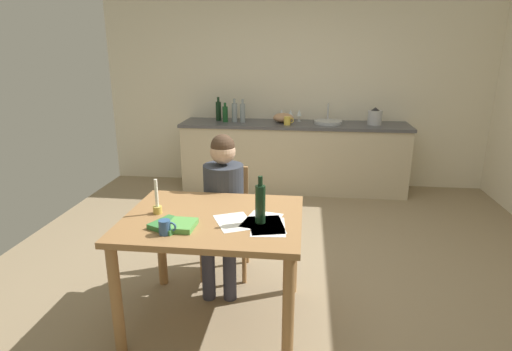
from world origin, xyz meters
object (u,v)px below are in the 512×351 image
(book_cookery, at_px, (182,225))
(wine_glass_back_left, at_px, (282,113))
(bottle_vinegar, at_px, (225,114))
(sink_unit, at_px, (328,122))
(bottle_oil, at_px, (219,111))
(teacup_on_counter, at_px, (288,121))
(wine_bottle_on_table, at_px, (260,203))
(person_seated, at_px, (223,200))
(bottle_sauce, at_px, (243,113))
(wine_glass_near_sink, at_px, (299,113))
(wine_glass_by_kettle, at_px, (291,113))
(coffee_mug, at_px, (165,227))
(book_magazine, at_px, (169,225))
(bottle_wine_red, at_px, (235,112))
(dining_table, at_px, (214,233))
(stovetop_kettle, at_px, (375,117))
(mixing_bowl, at_px, (283,118))
(chair_at_table, at_px, (226,215))

(book_cookery, height_order, wine_glass_back_left, wine_glass_back_left)
(bottle_vinegar, bearing_deg, sink_unit, 1.02)
(bottle_oil, bearing_deg, teacup_on_counter, -13.79)
(book_cookery, bearing_deg, wine_bottle_on_table, 18.05)
(book_cookery, bearing_deg, person_seated, 84.11)
(person_seated, xyz_separation_m, wine_glass_back_left, (0.30, 2.53, 0.33))
(book_cookery, distance_m, wine_bottle_on_table, 0.50)
(person_seated, distance_m, bottle_sauce, 2.40)
(person_seated, height_order, wine_bottle_on_table, person_seated)
(wine_glass_near_sink, relative_size, wine_glass_by_kettle, 1.00)
(coffee_mug, xyz_separation_m, wine_glass_near_sink, (0.71, 3.39, 0.19))
(book_magazine, height_order, bottle_wine_red, bottle_wine_red)
(dining_table, height_order, teacup_on_counter, teacup_on_counter)
(wine_bottle_on_table, xyz_separation_m, stovetop_kettle, (1.13, 3.01, 0.09))
(sink_unit, xyz_separation_m, wine_glass_by_kettle, (-0.49, 0.15, 0.09))
(coffee_mug, relative_size, wine_glass_near_sink, 0.69)
(bottle_wine_red, xyz_separation_m, mixing_bowl, (0.64, 0.03, -0.07))
(wine_glass_back_left, bearing_deg, bottle_wine_red, -166.70)
(wine_glass_by_kettle, relative_size, teacup_on_counter, 1.23)
(bottle_vinegar, bearing_deg, wine_glass_by_kettle, 11.28)
(dining_table, distance_m, bottle_oil, 3.10)
(mixing_bowl, bearing_deg, wine_glass_back_left, 104.93)
(book_cookery, relative_size, bottle_vinegar, 0.75)
(bottle_oil, height_order, mixing_bowl, bottle_oil)
(book_cookery, relative_size, wine_glass_by_kettle, 1.23)
(sink_unit, distance_m, stovetop_kettle, 0.59)
(chair_at_table, bearing_deg, book_magazine, -100.79)
(chair_at_table, height_order, wine_glass_by_kettle, wine_glass_by_kettle)
(bottle_oil, bearing_deg, sink_unit, -2.97)
(sink_unit, xyz_separation_m, mixing_bowl, (-0.58, 0.03, 0.04))
(wine_bottle_on_table, xyz_separation_m, wine_glass_back_left, (-0.06, 3.16, 0.11))
(person_seated, bearing_deg, wine_bottle_on_table, -59.72)
(coffee_mug, relative_size, sink_unit, 0.29)
(coffee_mug, distance_m, teacup_on_counter, 3.15)
(person_seated, bearing_deg, sink_unit, 69.02)
(dining_table, bearing_deg, person_seated, 94.78)
(book_magazine, bearing_deg, teacup_on_counter, 104.61)
(wine_glass_by_kettle, bearing_deg, mixing_bowl, -127.85)
(book_magazine, distance_m, sink_unit, 3.34)
(person_seated, distance_m, mixing_bowl, 2.46)
(bottle_oil, bearing_deg, wine_glass_back_left, 4.78)
(book_magazine, bearing_deg, dining_table, 66.97)
(dining_table, relative_size, chair_at_table, 1.32)
(teacup_on_counter, bearing_deg, bottle_sauce, 167.27)
(wine_glass_near_sink, height_order, teacup_on_counter, wine_glass_near_sink)
(book_cookery, bearing_deg, wine_glass_by_kettle, 82.67)
(chair_at_table, relative_size, bottle_wine_red, 2.91)
(chair_at_table, xyz_separation_m, sink_unit, (0.92, 2.24, 0.43))
(wine_glass_near_sink, xyz_separation_m, teacup_on_counter, (-0.14, -0.30, -0.06))
(book_cookery, distance_m, bottle_vinegar, 3.15)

